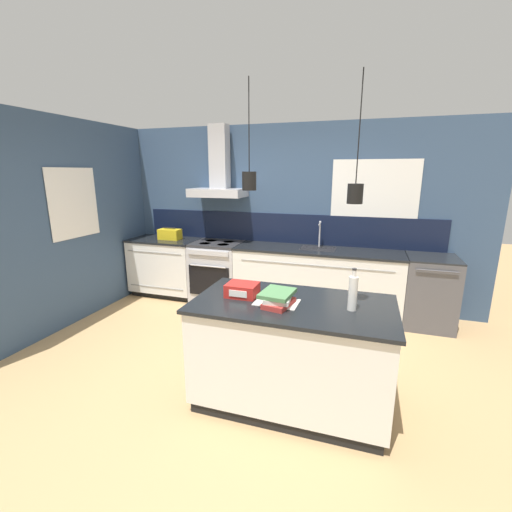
# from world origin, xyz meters

# --- Properties ---
(ground_plane) EXTENTS (16.00, 16.00, 0.00)m
(ground_plane) POSITION_xyz_m (0.00, 0.00, 0.00)
(ground_plane) COLOR tan
(ground_plane) RESTS_ON ground
(wall_back) EXTENTS (5.60, 2.50, 2.60)m
(wall_back) POSITION_xyz_m (-0.06, 2.00, 1.36)
(wall_back) COLOR #354C6B
(wall_back) RESTS_ON ground_plane
(wall_left) EXTENTS (0.08, 3.80, 2.60)m
(wall_left) POSITION_xyz_m (-2.43, 0.70, 1.30)
(wall_left) COLOR #354C6B
(wall_left) RESTS_ON ground_plane
(counter_run_left) EXTENTS (1.08, 0.64, 0.91)m
(counter_run_left) POSITION_xyz_m (-1.83, 1.69, 0.46)
(counter_run_left) COLOR black
(counter_run_left) RESTS_ON ground_plane
(counter_run_sink) EXTENTS (2.28, 0.64, 1.27)m
(counter_run_sink) POSITION_xyz_m (0.56, 1.69, 0.46)
(counter_run_sink) COLOR black
(counter_run_sink) RESTS_ON ground_plane
(oven_range) EXTENTS (0.73, 0.66, 0.91)m
(oven_range) POSITION_xyz_m (-0.93, 1.69, 0.46)
(oven_range) COLOR #B5B5BA
(oven_range) RESTS_ON ground_plane
(dishwasher) EXTENTS (0.61, 0.65, 0.91)m
(dishwasher) POSITION_xyz_m (2.00, 1.69, 0.46)
(dishwasher) COLOR #4C4C51
(dishwasher) RESTS_ON ground_plane
(kitchen_island) EXTENTS (1.62, 0.88, 0.91)m
(kitchen_island) POSITION_xyz_m (0.65, -0.34, 0.46)
(kitchen_island) COLOR black
(kitchen_island) RESTS_ON ground_plane
(bottle_on_island) EXTENTS (0.07, 0.07, 0.33)m
(bottle_on_island) POSITION_xyz_m (1.11, -0.36, 1.05)
(bottle_on_island) COLOR silver
(bottle_on_island) RESTS_ON kitchen_island
(book_stack) EXTENTS (0.27, 0.34, 0.11)m
(book_stack) POSITION_xyz_m (0.55, -0.43, 0.97)
(book_stack) COLOR #B2332D
(book_stack) RESTS_ON kitchen_island
(red_supply_box) EXTENTS (0.26, 0.21, 0.11)m
(red_supply_box) POSITION_xyz_m (0.21, -0.33, 0.96)
(red_supply_box) COLOR red
(red_supply_box) RESTS_ON kitchen_island
(paper_pile) EXTENTS (0.35, 0.25, 0.01)m
(paper_pile) POSITION_xyz_m (0.53, -0.39, 0.91)
(paper_pile) COLOR silver
(paper_pile) RESTS_ON kitchen_island
(yellow_toolbox) EXTENTS (0.34, 0.18, 0.19)m
(yellow_toolbox) POSITION_xyz_m (-1.73, 1.69, 0.99)
(yellow_toolbox) COLOR gold
(yellow_toolbox) RESTS_ON counter_run_left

